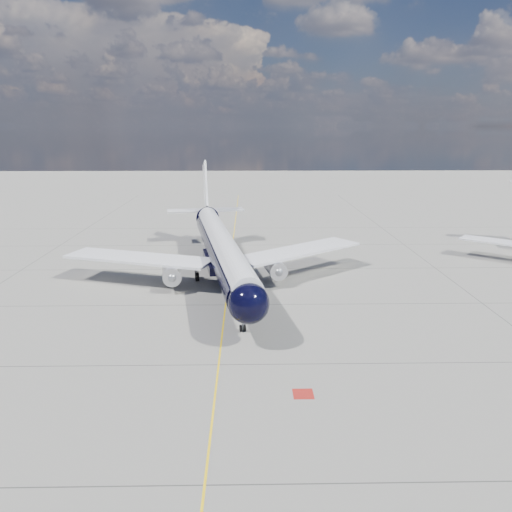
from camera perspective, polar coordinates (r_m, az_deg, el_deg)
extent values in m
plane|color=gray|center=(77.19, -2.90, -0.46)|extent=(320.00, 320.00, 0.00)
cube|color=yellow|center=(72.38, -3.02, -1.49)|extent=(0.16, 160.00, 0.01)
cube|color=maroon|center=(40.13, 5.41, -15.42)|extent=(1.60, 1.60, 0.01)
cylinder|color=black|center=(65.41, -3.89, 0.65)|extent=(10.28, 39.08, 3.90)
sphere|color=black|center=(45.95, -0.84, -5.42)|extent=(4.49, 4.49, 3.90)
cone|color=black|center=(88.77, -5.75, 4.72)|extent=(5.03, 7.72, 3.90)
cylinder|color=white|center=(65.18, -3.91, 1.48)|extent=(9.77, 40.96, 3.04)
cube|color=black|center=(45.57, -0.80, -4.84)|extent=(2.63, 1.62, 0.56)
cube|color=white|center=(66.81, -13.24, -0.23)|extent=(20.30, 11.11, 0.33)
cube|color=white|center=(69.11, 4.87, 0.60)|extent=(18.74, 16.06, 0.33)
cube|color=black|center=(65.77, -3.87, -0.56)|extent=(5.94, 10.83, 1.03)
cylinder|color=silver|center=(63.57, -9.62, -1.90)|extent=(3.04, 5.03, 2.30)
cylinder|color=silver|center=(65.08, 2.19, -1.31)|extent=(3.04, 5.03, 2.30)
sphere|color=gray|center=(61.51, -9.57, -2.46)|extent=(1.30, 1.30, 1.13)
sphere|color=gray|center=(63.06, 2.62, -1.84)|extent=(1.30, 1.30, 1.13)
cube|color=white|center=(63.56, -9.65, -1.18)|extent=(0.76, 3.27, 1.13)
cube|color=white|center=(65.07, 2.16, -0.61)|extent=(0.76, 3.27, 1.13)
cube|color=white|center=(87.52, -5.81, 8.04)|extent=(1.40, 6.47, 8.74)
cube|color=white|center=(88.63, -5.76, 5.25)|extent=(13.69, 5.44, 0.23)
cylinder|color=gray|center=(50.34, -1.53, -7.28)|extent=(0.21, 0.21, 2.15)
cylinder|color=black|center=(50.66, -1.75, -8.26)|extent=(0.30, 0.74, 0.72)
cylinder|color=black|center=(50.72, -1.29, -8.23)|extent=(0.30, 0.74, 0.72)
cylinder|color=gray|center=(67.36, -6.78, -1.58)|extent=(0.31, 0.31, 1.95)
cylinder|color=gray|center=(68.07, -1.26, -1.31)|extent=(0.31, 0.31, 1.95)
cylinder|color=black|center=(67.06, -6.72, -2.38)|extent=(0.64, 1.19, 1.13)
cylinder|color=black|center=(68.14, -6.79, -2.11)|extent=(0.64, 1.19, 1.13)
cylinder|color=black|center=(67.76, -1.18, -2.10)|extent=(0.64, 1.19, 1.13)
cylinder|color=black|center=(68.83, -1.33, -1.84)|extent=(0.64, 1.19, 1.13)
cube|color=white|center=(85.25, 26.97, 1.32)|extent=(13.11, 11.60, 0.25)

